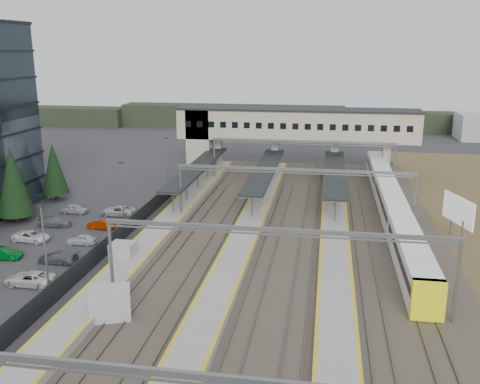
% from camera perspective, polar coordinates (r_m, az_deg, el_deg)
% --- Properties ---
extents(ground, '(220.00, 220.00, 0.00)m').
position_cam_1_polar(ground, '(54.64, -8.17, -7.57)').
color(ground, '#2B2B2D').
rests_on(ground, ground).
extents(car_park, '(10.57, 44.75, 1.28)m').
position_cam_1_polar(car_park, '(54.37, -24.01, -8.22)').
color(car_park, '#98979C').
rests_on(car_park, ground).
extents(lampposts, '(0.50, 53.25, 8.07)m').
position_cam_1_polar(lampposts, '(57.09, -15.65, -2.36)').
color(lampposts, slate).
rests_on(lampposts, ground).
extents(fence, '(0.08, 90.00, 2.00)m').
position_cam_1_polar(fence, '(60.79, -12.67, -4.41)').
color(fence, '#26282B').
rests_on(fence, ground).
extents(relay_cabin_near, '(3.75, 3.27, 2.62)m').
position_cam_1_polar(relay_cabin_near, '(44.42, -13.66, -11.56)').
color(relay_cabin_near, '#A0A3A5').
rests_on(relay_cabin_near, ground).
extents(relay_cabin_far, '(2.41, 2.04, 2.13)m').
position_cam_1_polar(relay_cabin_far, '(55.13, -12.36, -6.37)').
color(relay_cabin_far, '#A0A3A5').
rests_on(relay_cabin_far, ground).
extents(rail_corridor, '(34.00, 90.00, 0.92)m').
position_cam_1_polar(rail_corridor, '(57.20, 2.35, -6.05)').
color(rail_corridor, '#38312A').
rests_on(rail_corridor, ground).
extents(canopies, '(23.10, 30.00, 3.28)m').
position_cam_1_polar(canopies, '(77.36, 2.68, 2.40)').
color(canopies, black).
rests_on(canopies, ground).
extents(footbridge, '(40.40, 6.40, 11.20)m').
position_cam_1_polar(footbridge, '(91.24, 4.27, 6.88)').
color(footbridge, '#BCAF97').
rests_on(footbridge, ground).
extents(gantries, '(28.40, 62.28, 7.17)m').
position_cam_1_polar(gantries, '(53.23, 4.99, -1.24)').
color(gantries, slate).
rests_on(gantries, ground).
extents(train, '(2.61, 54.59, 3.29)m').
position_cam_1_polar(train, '(69.74, 15.83, -1.33)').
color(train, white).
rests_on(train, ground).
extents(billboard, '(2.03, 5.88, 5.24)m').
position_cam_1_polar(billboard, '(63.44, 22.24, -1.97)').
color(billboard, slate).
rests_on(billboard, ground).
extents(treeline_far, '(170.00, 19.00, 7.00)m').
position_cam_1_polar(treeline_far, '(141.61, 12.69, 7.46)').
color(treeline_far, black).
rests_on(treeline_far, ground).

